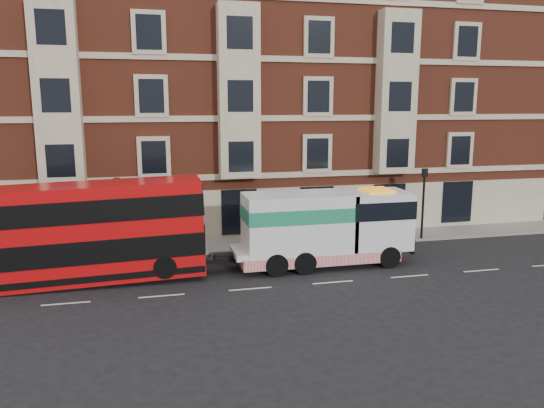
% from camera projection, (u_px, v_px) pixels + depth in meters
% --- Properties ---
extents(ground, '(120.00, 120.00, 0.00)m').
position_uv_depth(ground, '(250.00, 289.00, 24.33)').
color(ground, black).
rests_on(ground, ground).
extents(sidewalk, '(90.00, 3.00, 0.15)m').
position_uv_depth(sidewalk, '(227.00, 245.00, 31.49)').
color(sidewalk, slate).
rests_on(sidewalk, ground).
extents(victorian_terrace, '(45.00, 12.00, 20.40)m').
position_uv_depth(victorian_terrace, '(216.00, 79.00, 36.91)').
color(victorian_terrace, brown).
rests_on(victorian_terrace, ground).
extents(lamp_post_west, '(0.35, 0.15, 4.35)m').
position_uv_depth(lamp_post_west, '(119.00, 211.00, 28.42)').
color(lamp_post_west, black).
rests_on(lamp_post_west, sidewalk).
extents(lamp_post_east, '(0.35, 0.15, 4.35)m').
position_uv_depth(lamp_post_east, '(423.00, 198.00, 32.44)').
color(lamp_post_east, black).
rests_on(lamp_post_east, sidewalk).
extents(double_decker_bus, '(11.63, 2.67, 4.71)m').
position_uv_depth(double_decker_bus, '(77.00, 232.00, 24.73)').
color(double_decker_bus, red).
rests_on(double_decker_bus, ground).
extents(tow_truck, '(9.32, 2.75, 3.88)m').
position_uv_depth(tow_truck, '(323.00, 227.00, 27.50)').
color(tow_truck, silver).
rests_on(tow_truck, ground).
extents(pedestrian, '(0.71, 0.67, 1.63)m').
position_uv_depth(pedestrian, '(116.00, 240.00, 29.26)').
color(pedestrian, black).
rests_on(pedestrian, sidewalk).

